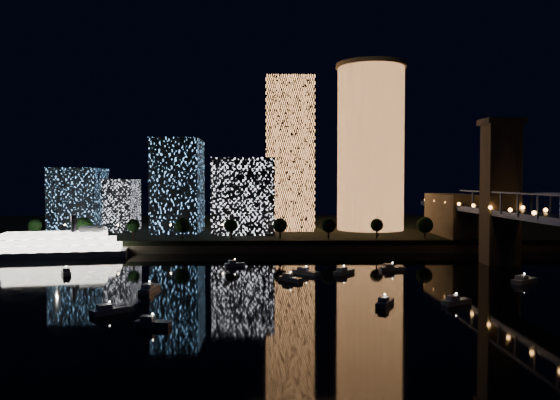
{
  "coord_description": "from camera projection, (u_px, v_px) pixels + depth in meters",
  "views": [
    {
      "loc": [
        -15.0,
        -135.57,
        28.7
      ],
      "look_at": [
        -10.76,
        55.0,
        22.05
      ],
      "focal_mm": 35.0,
      "sensor_mm": 36.0,
      "label": 1
    }
  ],
  "objects": [
    {
      "name": "tower_rectangular",
      "position": [
        289.0,
        154.0,
        265.2
      ],
      "size": [
        23.01,
        23.01,
        73.23
      ],
      "primitive_type": "cube",
      "color": "#FD9850",
      "rests_on": "far_bank"
    },
    {
      "name": "tower_cylindrical",
      "position": [
        371.0,
        147.0,
        264.56
      ],
      "size": [
        34.0,
        34.0,
        80.16
      ],
      "color": "#FD9850",
      "rests_on": "far_bank"
    },
    {
      "name": "motorboats",
      "position": [
        296.0,
        283.0,
        149.19
      ],
      "size": [
        141.47,
        79.19,
        2.78
      ],
      "color": "silver",
      "rests_on": "ground"
    },
    {
      "name": "street_lamps",
      "position": [
        223.0,
        228.0,
        229.64
      ],
      "size": [
        132.7,
        0.7,
        5.65
      ],
      "color": "black",
      "rests_on": "far_bank"
    },
    {
      "name": "far_bank",
      "position": [
        295.0,
        229.0,
        296.57
      ],
      "size": [
        420.0,
        160.0,
        5.0
      ],
      "primitive_type": "cube",
      "color": "black",
      "rests_on": "ground"
    },
    {
      "name": "seawall",
      "position": [
        305.0,
        249.0,
        218.67
      ],
      "size": [
        420.0,
        6.0,
        3.0
      ],
      "primitive_type": "cube",
      "color": "#6B5E4C",
      "rests_on": "ground"
    },
    {
      "name": "ground",
      "position": [
        328.0,
        295.0,
        136.79
      ],
      "size": [
        520.0,
        520.0,
        0.0
      ],
      "primitive_type": "plane",
      "color": "black",
      "rests_on": "ground"
    },
    {
      "name": "esplanade_trees",
      "position": [
        235.0,
        225.0,
        223.72
      ],
      "size": [
        166.13,
        6.94,
        8.97
      ],
      "color": "black",
      "rests_on": "far_bank"
    },
    {
      "name": "midrise_blocks",
      "position": [
        165.0,
        195.0,
        252.44
      ],
      "size": [
        100.37,
        37.98,
        43.1
      ],
      "color": "silver",
      "rests_on": "far_bank"
    },
    {
      "name": "riverboat",
      "position": [
        49.0,
        246.0,
        203.86
      ],
      "size": [
        56.01,
        21.06,
        16.55
      ],
      "color": "silver",
      "rests_on": "ground"
    }
  ]
}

